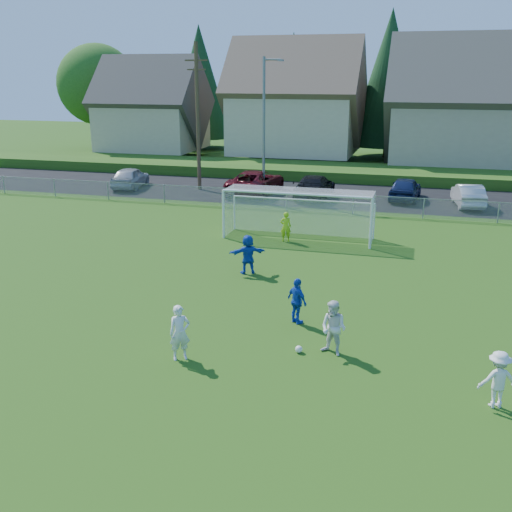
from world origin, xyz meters
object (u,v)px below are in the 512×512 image
(soccer_ball, at_px, (299,349))
(player_white_b, at_px, (334,328))
(player_blue_b, at_px, (248,254))
(car_a, at_px, (130,177))
(player_blue_a, at_px, (297,301))
(car_c, at_px, (256,182))
(car_e, at_px, (405,188))
(goalkeeper, at_px, (286,227))
(car_d, at_px, (314,186))
(car_f, at_px, (468,195))
(soccer_goal, at_px, (299,206))
(player_white_a, at_px, (180,333))
(player_white_c, at_px, (498,379))

(soccer_ball, distance_m, player_white_b, 1.23)
(player_blue_b, bearing_deg, car_a, -78.92)
(player_blue_a, relative_size, car_c, 0.26)
(player_white_b, xyz_separation_m, car_e, (1.14, 23.76, -0.08))
(player_blue_a, distance_m, goalkeeper, 10.13)
(car_d, distance_m, car_f, 9.71)
(car_d, bearing_deg, player_blue_b, 91.15)
(car_c, bearing_deg, soccer_ball, 112.74)
(player_blue_a, distance_m, car_a, 26.74)
(car_c, xyz_separation_m, car_f, (13.81, -0.23, -0.12))
(car_a, bearing_deg, goalkeeper, 133.88)
(soccer_ball, relative_size, car_c, 0.04)
(player_blue_b, relative_size, soccer_goal, 0.22)
(player_white_a, relative_size, player_white_c, 1.11)
(player_white_a, height_order, goalkeeper, player_white_a)
(player_white_c, height_order, car_c, car_c)
(car_a, bearing_deg, car_e, 174.78)
(car_d, relative_size, car_f, 1.23)
(goalkeeper, relative_size, car_d, 0.28)
(car_a, bearing_deg, player_blue_a, 120.79)
(soccer_ball, bearing_deg, car_d, 99.19)
(player_white_c, bearing_deg, car_d, -88.31)
(player_white_b, xyz_separation_m, player_white_c, (4.35, -1.80, -0.09))
(player_blue_a, xyz_separation_m, car_f, (6.50, 20.79, -0.08))
(player_white_c, distance_m, car_d, 26.26)
(player_white_c, distance_m, car_e, 25.76)
(player_blue_b, height_order, car_d, player_blue_b)
(soccer_ball, xyz_separation_m, player_white_c, (5.33, -1.62, 0.64))
(soccer_goal, bearing_deg, player_white_a, -92.39)
(car_e, bearing_deg, player_white_c, 102.12)
(goalkeeper, bearing_deg, car_e, -132.66)
(player_white_b, distance_m, player_white_c, 4.70)
(car_a, xyz_separation_m, car_c, (9.40, 0.14, 0.07))
(car_a, relative_size, soccer_goal, 0.60)
(player_blue_a, distance_m, car_d, 21.12)
(player_white_a, distance_m, player_white_b, 4.48)
(player_blue_a, bearing_deg, car_f, -67.45)
(car_f, height_order, soccer_goal, soccer_goal)
(player_blue_a, height_order, goalkeeper, player_blue_a)
(car_f, bearing_deg, player_blue_a, 65.77)
(player_blue_a, bearing_deg, player_blue_b, -16.41)
(player_blue_a, xyz_separation_m, car_d, (-3.21, 20.88, -0.02))
(player_white_b, height_order, car_a, player_white_b)
(player_blue_a, bearing_deg, car_c, -30.90)
(player_white_a, xyz_separation_m, car_f, (9.22, 24.26, -0.12))
(soccer_goal, bearing_deg, car_e, 66.83)
(player_blue_b, relative_size, car_c, 0.28)
(car_d, bearing_deg, car_e, -170.69)
(player_white_b, distance_m, car_d, 23.34)
(player_white_c, bearing_deg, car_e, -101.32)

